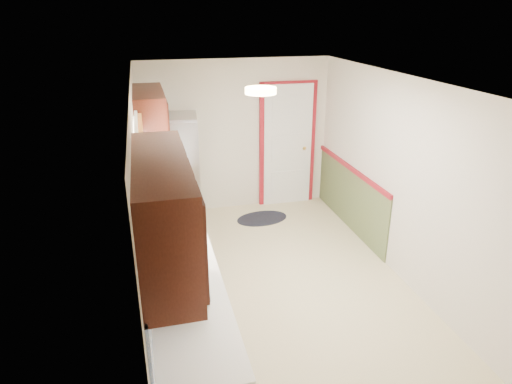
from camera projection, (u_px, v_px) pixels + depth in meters
room_shell at (282, 194)px, 4.98m from camera, size 3.20×5.20×2.52m
kitchen_run at (173, 251)px, 4.59m from camera, size 0.63×4.00×2.20m
back_wall_trim at (300, 156)px, 7.31m from camera, size 1.12×2.30×2.08m
ceiling_fixture at (261, 91)px, 4.30m from camera, size 0.30×0.30×0.06m
microwave at (183, 267)px, 3.68m from camera, size 0.35×0.60×0.39m
refrigerator at (175, 172)px, 6.73m from camera, size 0.76×0.74×1.69m
rug at (262, 218)px, 7.20m from camera, size 0.88×0.64×0.01m
cooktop at (166, 185)px, 5.92m from camera, size 0.46×0.56×0.02m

